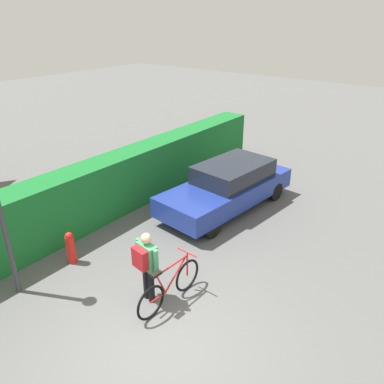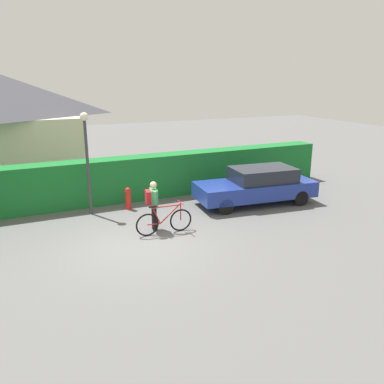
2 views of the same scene
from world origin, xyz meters
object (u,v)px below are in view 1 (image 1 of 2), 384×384
Objects in this scene: bicycle at (170,287)px; fire_hydrant at (71,247)px; parked_car_near at (228,186)px; person_rider at (146,262)px.

fire_hydrant is at bearing 97.25° from bicycle.
parked_car_near reaches higher than bicycle.
bicycle is at bearing -162.43° from parked_car_near.
person_rider is 1.93× the size of fire_hydrant.
person_rider reaches higher than bicycle.
parked_car_near is at bearing -16.72° from fire_hydrant.
parked_car_near is at bearing 11.80° from person_rider.
person_rider reaches higher than parked_car_near.
person_rider is at bearing -168.20° from parked_car_near.
bicycle is (-4.23, -1.34, -0.32)m from parked_car_near.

